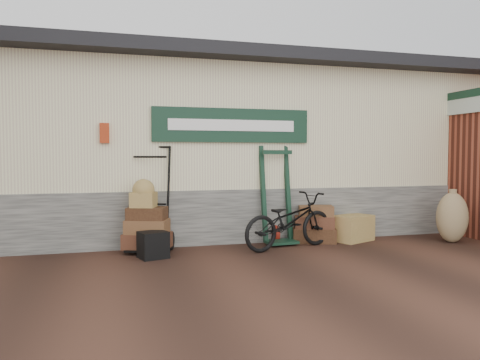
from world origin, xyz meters
name	(u,v)px	position (x,y,z in m)	size (l,w,h in m)	color
ground	(269,255)	(0.00, 0.00, 0.00)	(80.00, 80.00, 0.00)	black
station_building	(224,148)	(-0.01, 2.74, 1.61)	(14.40, 4.10, 3.20)	#4C4C47
brick_outbuilding	(475,164)	(4.70, 1.19, 1.30)	(1.71, 4.51, 2.62)	maroon
porter_trolley	(150,197)	(-1.64, 0.85, 0.82)	(0.82, 0.62, 1.65)	black
green_barrow	(277,195)	(0.43, 0.85, 0.81)	(0.58, 0.49, 1.62)	black
suitcase_stack	(314,224)	(1.08, 0.80, 0.31)	(0.71, 0.44, 0.63)	black
wicker_hamper	(353,228)	(1.77, 0.73, 0.22)	(0.67, 0.44, 0.44)	olive
black_trunk	(153,245)	(-1.65, 0.29, 0.19)	(0.38, 0.33, 0.38)	black
bicycle	(289,218)	(0.47, 0.39, 0.49)	(1.68, 0.59, 0.98)	black
burlap_sack_left	(452,217)	(3.30, 0.14, 0.42)	(0.53, 0.44, 0.84)	brown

